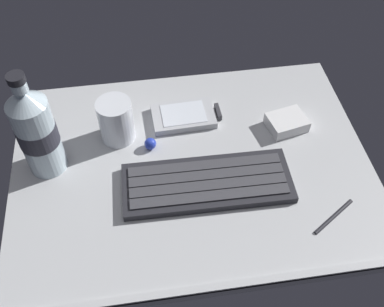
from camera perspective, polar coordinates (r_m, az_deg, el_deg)
ground_plane at (r=81.83cm, az=0.02°, el=-1.91°), size 64.00×48.00×2.80cm
keyboard at (r=77.73cm, az=1.94°, el=-3.72°), size 29.22×11.59×1.70cm
handheld_device at (r=88.26cm, az=-0.67°, el=4.79°), size 13.00×8.03×1.50cm
juice_cup at (r=83.83cm, az=-9.53°, el=3.95°), size 6.40×6.40×8.50cm
water_bottle at (r=78.55cm, az=-19.05°, el=2.73°), size 6.73×6.73×20.80cm
charger_block at (r=88.18cm, az=11.85°, el=3.84°), size 8.02×6.94×2.40cm
trackball_mouse at (r=83.20cm, az=-5.28°, el=1.24°), size 2.20×2.20×2.20cm
stylus_pen at (r=78.09cm, az=17.47°, el=-7.48°), size 8.37×5.72×0.70cm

